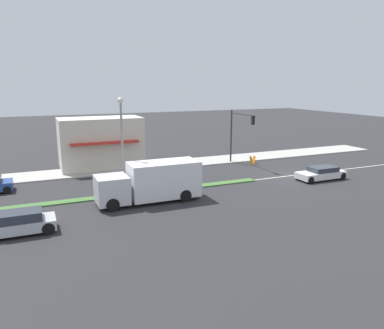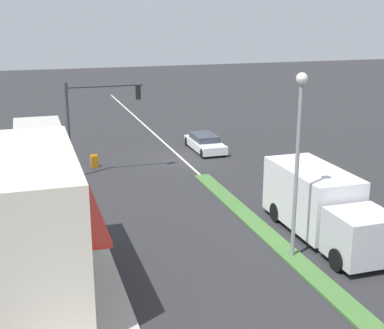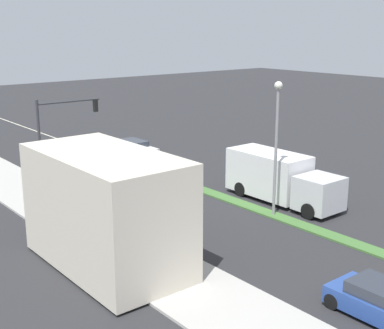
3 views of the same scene
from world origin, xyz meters
TOP-DOWN VIEW (x-y plane):
  - ground_plane at (0.00, 18.00)m, footprint 160.00×160.00m
  - sidewalk_right at (9.00, 18.50)m, footprint 4.00×73.00m
  - lane_marking_center at (0.00, 0.00)m, footprint 0.16×60.00m
  - building_corner_store at (10.41, 15.38)m, footprint 4.78×8.07m
  - traffic_signal_main at (6.12, 1.99)m, footprint 4.59×0.34m
  - street_lamp at (0.00, 15.60)m, footprint 0.44×0.44m
  - pedestrian at (10.21, 13.55)m, footprint 0.34×0.34m
  - warning_aframe_sign at (5.94, 0.23)m, footprint 0.45×0.53m
  - delivery_truck at (-2.20, 14.01)m, footprint 2.44×7.50m
  - van_white at (-2.20, -1.83)m, footprint 1.81×4.47m

SIDE VIEW (x-z plane):
  - ground_plane at x=0.00m, z-range 0.00..0.00m
  - lane_marking_center at x=0.00m, z-range 0.00..0.01m
  - sidewalk_right at x=9.00m, z-range 0.00..0.12m
  - warning_aframe_sign at x=5.94m, z-range 0.01..0.84m
  - van_white at x=-2.20m, z-range -0.01..1.14m
  - pedestrian at x=10.21m, z-range 0.17..1.88m
  - delivery_truck at x=-2.20m, z-range 0.03..2.90m
  - building_corner_store at x=10.41m, z-range 0.12..5.13m
  - traffic_signal_main at x=6.12m, z-range 1.10..6.70m
  - street_lamp at x=0.00m, z-range 1.09..8.46m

